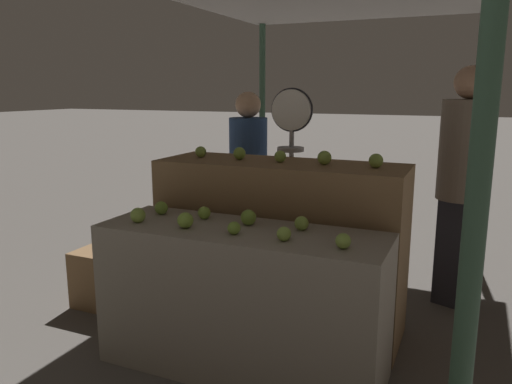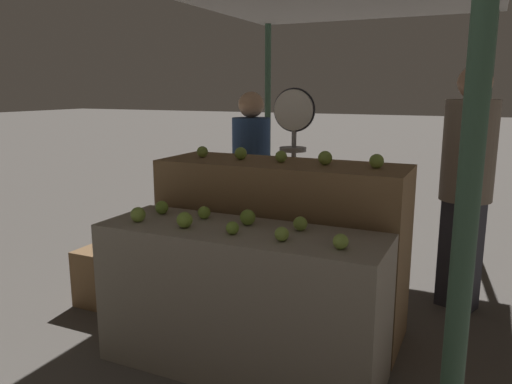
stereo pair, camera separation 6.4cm
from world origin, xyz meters
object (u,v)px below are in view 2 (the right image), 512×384
at_px(person_vendor_at_scale, 251,173).
at_px(wooden_crate_side, 112,275).
at_px(person_customer_left, 467,172).
at_px(produce_scale, 293,145).

xyz_separation_m(person_vendor_at_scale, wooden_crate_side, (-0.75, -0.88, -0.70)).
bearing_deg(person_vendor_at_scale, person_customer_left, -169.29).
bearing_deg(person_vendor_at_scale, wooden_crate_side, 55.61).
height_order(person_vendor_at_scale, wooden_crate_side, person_vendor_at_scale).
relative_size(produce_scale, person_customer_left, 0.91).
xyz_separation_m(produce_scale, wooden_crate_side, (-1.18, -0.70, -0.97)).
distance_m(produce_scale, person_customer_left, 1.25).
bearing_deg(person_customer_left, wooden_crate_side, 43.54).
bearing_deg(person_vendor_at_scale, produce_scale, 163.94).
distance_m(person_vendor_at_scale, person_customer_left, 1.64).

